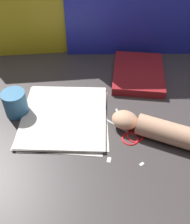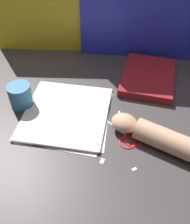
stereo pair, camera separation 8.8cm
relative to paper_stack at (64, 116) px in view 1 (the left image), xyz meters
The scene contains 9 objects.
ground_plane 0.12m from the paper_stack, 10.02° to the left, with size 6.00×6.00×0.00m, color #3D3838.
backdrop_panel_left 0.49m from the paper_stack, 102.29° to the left, with size 0.67×0.10×0.35m.
paper_stack is the anchor object (origin of this frame).
book_closed 0.39m from the paper_stack, 41.70° to the left, with size 0.23×0.30×0.03m.
scissors 0.23m from the paper_stack, 17.06° to the right, with size 0.16×0.18×0.01m.
hand_forearm 0.34m from the paper_stack, 14.74° to the right, with size 0.32×0.18×0.07m.
paper_scrap_near 0.24m from the paper_stack, 48.94° to the right, with size 0.02×0.02×0.00m.
paper_scrap_mid 0.32m from the paper_stack, 37.02° to the right, with size 0.02×0.02×0.00m.
mug 0.18m from the paper_stack, behind, with size 0.08×0.08×0.09m.
Camera 1 is at (0.01, -0.68, 0.67)m, focal length 42.00 mm.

